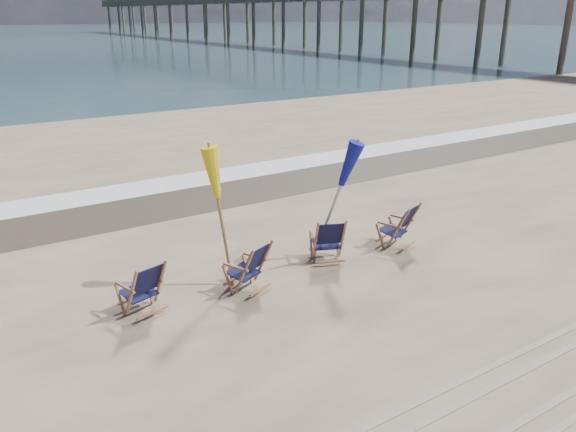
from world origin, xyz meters
name	(u,v)px	position (x,y,z in m)	size (l,w,h in m)	color
surf_foam	(170,183)	(0.00, 8.30, 0.00)	(200.00, 1.40, 0.01)	silver
wet_sand_strip	(192,197)	(0.00, 6.80, 0.00)	(200.00, 2.60, 0.00)	#42362A
tire_tracks	(509,402)	(0.00, -2.80, 0.01)	(80.00, 1.30, 0.01)	gray
beach_chair_0	(161,283)	(-2.72, 1.68, 0.46)	(0.59, 0.67, 0.93)	black
beach_chair_1	(264,262)	(-0.96, 1.47, 0.47)	(0.60, 0.67, 0.93)	black
beach_chair_2	(343,240)	(0.79, 1.54, 0.47)	(0.60, 0.67, 0.93)	black
beach_chair_3	(410,222)	(2.51, 1.51, 0.48)	(0.61, 0.69, 0.96)	black
umbrella_yellow	(220,180)	(-1.50, 1.90, 1.92)	(0.30, 0.30, 2.46)	#A36949
umbrella_blue	(334,165)	(0.71, 1.77, 1.88)	(0.30, 0.30, 2.42)	#A5A5AD
fishing_pier	(244,12)	(38.00, 74.00, 4.65)	(4.40, 140.00, 9.30)	brown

